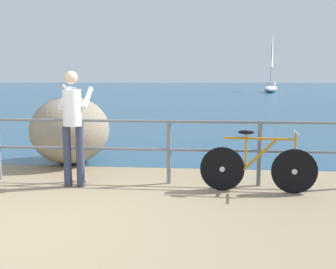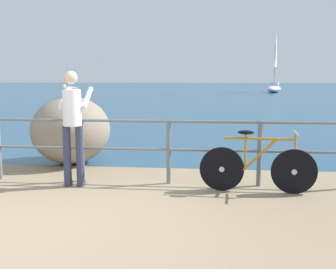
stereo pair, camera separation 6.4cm
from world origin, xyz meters
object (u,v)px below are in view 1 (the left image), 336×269
object	(u,v)px
bicycle	(258,166)
breakwater_boulder_main	(70,130)
seagull	(70,89)
sailboat	(271,85)
person_at_railing	(73,123)

from	to	relation	value
bicycle	breakwater_boulder_main	world-z (taller)	breakwater_boulder_main
bicycle	breakwater_boulder_main	size ratio (longest dim) A/B	1.04
breakwater_boulder_main	seagull	distance (m)	0.80
breakwater_boulder_main	sailboat	size ratio (longest dim) A/B	0.26
seagull	breakwater_boulder_main	bearing A→B (deg)	-88.11
breakwater_boulder_main	sailboat	xyz separation A→B (m)	(9.43, 35.16, 0.05)
bicycle	seagull	xyz separation A→B (m)	(-3.37, 1.63, 1.06)
bicycle	breakwater_boulder_main	bearing A→B (deg)	157.17
person_at_railing	seagull	xyz separation A→B (m)	(-0.57, 1.56, 0.46)
person_at_railing	sailboat	distance (m)	37.83
person_at_railing	seagull	bearing A→B (deg)	17.14
person_at_railing	sailboat	bearing A→B (deg)	-16.30
bicycle	sailboat	world-z (taller)	sailboat
person_at_railing	seagull	distance (m)	1.72
sailboat	person_at_railing	bearing A→B (deg)	1.98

